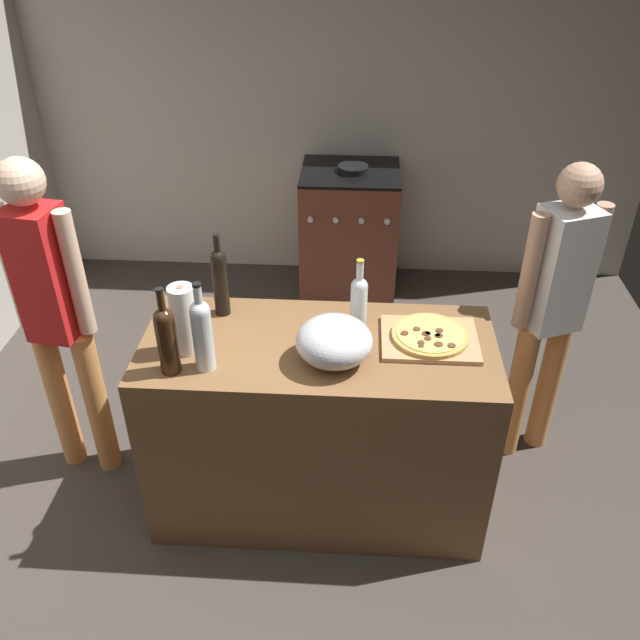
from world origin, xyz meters
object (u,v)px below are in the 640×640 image
at_px(person_in_red, 553,302).
at_px(stove, 349,233).
at_px(paper_towel_roll, 184,320).
at_px(wine_bottle_clear, 166,337).
at_px(wine_bottle_amber, 220,279).
at_px(mixing_bowl, 334,341).
at_px(wine_bottle_dark, 202,332).
at_px(pizza, 430,335).
at_px(wine_bottle_green, 359,300).
at_px(person_in_stripes, 54,309).

bearing_deg(person_in_red, stove, 122.20).
relative_size(paper_towel_roll, wine_bottle_clear, 0.80).
distance_m(paper_towel_roll, wine_bottle_amber, 0.30).
bearing_deg(stove, mixing_bowl, -90.47).
xyz_separation_m(wine_bottle_dark, stove, (0.52, 2.16, -0.63)).
bearing_deg(mixing_bowl, stove, 89.53).
relative_size(pizza, person_in_red, 0.20).
xyz_separation_m(wine_bottle_amber, stove, (0.52, 1.76, -0.63)).
bearing_deg(wine_bottle_green, pizza, -15.76).
bearing_deg(stove, wine_bottle_clear, -106.52).
bearing_deg(wine_bottle_amber, stove, 73.46).
relative_size(paper_towel_roll, stove, 0.31).
height_order(wine_bottle_amber, stove, wine_bottle_amber).
bearing_deg(mixing_bowl, wine_bottle_dark, -171.31).
xyz_separation_m(pizza, stove, (-0.38, 1.93, -0.49)).
xyz_separation_m(paper_towel_roll, wine_bottle_clear, (-0.03, -0.14, 0.01)).
height_order(paper_towel_roll, wine_bottle_clear, wine_bottle_clear).
bearing_deg(person_in_stripes, pizza, -4.14).
bearing_deg(person_in_stripes, wine_bottle_amber, 3.27).
bearing_deg(wine_bottle_dark, mixing_bowl, 8.69).
relative_size(wine_bottle_green, wine_bottle_amber, 0.85).
distance_m(wine_bottle_green, wine_bottle_clear, 0.80).
bearing_deg(person_in_red, wine_bottle_amber, -171.68).
bearing_deg(wine_bottle_dark, wine_bottle_green, 28.12).
relative_size(mixing_bowl, wine_bottle_clear, 0.82).
distance_m(wine_bottle_green, stove, 1.94).
distance_m(wine_bottle_amber, person_in_stripes, 0.77).
height_order(wine_bottle_clear, person_in_red, person_in_red).
relative_size(paper_towel_roll, person_in_red, 0.19).
height_order(wine_bottle_amber, person_in_red, person_in_red).
distance_m(wine_bottle_green, person_in_red, 0.96).
relative_size(wine_bottle_green, wine_bottle_clear, 0.88).
xyz_separation_m(stove, person_in_stripes, (-1.28, -1.81, 0.47)).
relative_size(paper_towel_roll, wine_bottle_amber, 0.78).
bearing_deg(wine_bottle_clear, stove, 73.48).
bearing_deg(paper_towel_roll, person_in_stripes, 159.73).
distance_m(paper_towel_roll, stove, 2.23).
height_order(wine_bottle_green, person_in_red, person_in_red).
relative_size(paper_towel_roll, person_in_stripes, 0.18).
bearing_deg(pizza, wine_bottle_dark, -165.39).
bearing_deg(paper_towel_roll, wine_bottle_amber, 72.23).
relative_size(mixing_bowl, person_in_stripes, 0.19).
bearing_deg(wine_bottle_clear, person_in_red, 21.62).
relative_size(mixing_bowl, wine_bottle_dark, 0.80).
distance_m(stove, person_in_red, 1.88).
height_order(pizza, wine_bottle_clear, wine_bottle_clear).
bearing_deg(mixing_bowl, person_in_red, 28.49).
bearing_deg(mixing_bowl, wine_bottle_clear, -170.50).
relative_size(person_in_stripes, person_in_red, 1.04).
height_order(pizza, wine_bottle_dark, wine_bottle_dark).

